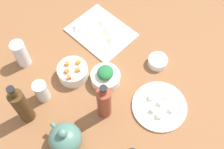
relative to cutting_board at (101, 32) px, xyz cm
name	(u,v)px	position (x,y,z in cm)	size (l,w,h in cm)	color
tabletop	(112,81)	(-24.18, 15.96, -2.00)	(190.00, 190.00, 3.00)	brown
cutting_board	(101,32)	(0.00, 0.00, 0.00)	(31.64, 25.07, 1.00)	silver
plate_tofu	(159,106)	(-49.18, 10.70, 0.10)	(24.76, 24.76, 1.20)	white
bowl_greens	(106,78)	(-22.27, 18.33, 2.12)	(13.85, 13.85, 5.24)	white
bowl_carrots	(73,72)	(-9.49, 27.39, 2.75)	(14.28, 14.28, 6.49)	white
bowl_small_side	(158,61)	(-33.47, -6.30, 1.52)	(9.38, 9.38, 4.04)	white
teapot	(65,139)	(-32.41, 50.95, 5.31)	(15.48, 13.73, 14.70)	#487164
bottle_1	(22,106)	(-11.16, 55.30, 10.63)	(6.18, 6.18, 26.36)	#462E15
bottle_2	(104,102)	(-33.51, 29.88, 9.57)	(6.12, 6.12, 23.19)	brown
drinking_glass_0	(21,54)	(13.43, 39.53, 6.85)	(6.58, 6.58, 14.71)	white
drinking_glass_2	(42,91)	(-8.39, 44.49, 5.05)	(6.22, 6.22, 11.10)	white
carrot_cube_0	(67,64)	(-6.33, 27.69, 6.89)	(1.80, 1.80, 1.80)	orange
carrot_cube_1	(78,62)	(-9.31, 23.46, 6.89)	(1.80, 1.80, 1.80)	orange
carrot_cube_2	(78,70)	(-12.37, 26.35, 6.89)	(1.80, 1.80, 1.80)	orange
carrot_cube_3	(67,71)	(-9.33, 30.42, 6.89)	(1.80, 1.80, 1.80)	orange
carrot_cube_4	(69,77)	(-12.56, 31.67, 6.89)	(1.80, 1.80, 1.80)	orange
chopped_greens_mound	(105,72)	(-22.27, 18.33, 6.85)	(8.02, 7.49, 4.23)	#226D36
tofu_cube_0	(171,110)	(-54.33, 8.88, 1.80)	(2.20, 2.20, 2.20)	white
tofu_cube_1	(160,103)	(-48.73, 9.82, 1.80)	(2.20, 2.20, 2.20)	white
tofu_cube_2	(151,97)	(-44.03, 10.75, 1.80)	(2.20, 2.20, 2.20)	white
tofu_cube_3	(166,97)	(-48.81, 5.91, 1.80)	(2.20, 2.20, 2.20)	#F7F1CC
tofu_cube_4	(159,116)	(-52.37, 15.05, 1.80)	(2.20, 2.20, 2.20)	#E9EACD
tofu_cube_5	(153,110)	(-48.59, 14.84, 1.80)	(2.20, 2.20, 2.20)	#F2E1D2
dumpling_0	(76,27)	(10.84, 7.84, 1.85)	(4.92, 4.27, 2.70)	beige
dumpling_1	(106,31)	(-2.17, -1.65, 1.77)	(4.52, 4.30, 2.54)	beige
dumpling_2	(112,40)	(-8.49, 0.47, 1.86)	(5.43, 5.15, 2.72)	beige
dumpling_3	(89,30)	(4.42, 4.13, 1.91)	(5.41, 5.19, 2.83)	beige
dumpling_4	(107,49)	(-10.79, 5.89, 1.54)	(4.85, 4.54, 2.09)	beige
dumpling_5	(102,22)	(3.46, -4.23, 1.88)	(4.74, 4.41, 2.76)	beige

